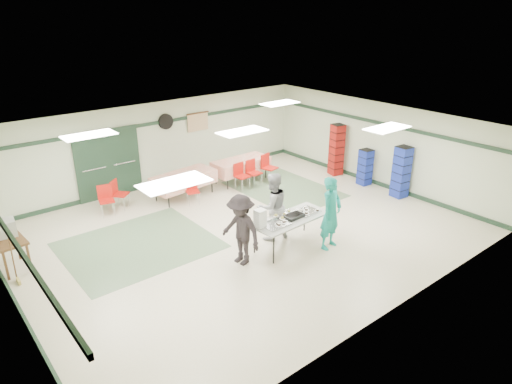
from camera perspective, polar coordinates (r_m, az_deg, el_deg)
floor at (r=12.06m, az=-1.58°, el=-4.84°), size 11.00×11.00×0.00m
ceiling at (r=11.09m, az=-1.73°, el=7.67°), size 11.00×11.00×0.00m
wall_back at (r=15.15m, az=-12.13°, el=5.90°), size 11.00×0.00×11.00m
wall_front at (r=8.71m, az=16.85°, el=-7.21°), size 11.00×0.00×11.00m
wall_left at (r=9.55m, az=-29.02°, el=-6.51°), size 0.00×9.00×9.00m
wall_right at (r=15.30m, az=14.99°, el=5.80°), size 0.00×9.00×9.00m
trim_back at (r=14.95m, az=-12.29°, el=8.45°), size 11.00×0.06×0.10m
baseboard_back at (r=15.53m, az=-11.70°, el=1.31°), size 11.00×0.06×0.12m
baseboard_left at (r=10.18m, az=-27.49°, el=-12.88°), size 0.06×9.00×0.12m
trim_right at (r=15.11m, az=15.19°, el=8.32°), size 0.06×9.00×0.10m
baseboard_right at (r=15.68m, az=14.46°, el=1.26°), size 0.06×9.00×0.12m
green_patch_a at (r=11.71m, az=-14.44°, el=-6.46°), size 3.50×3.00×0.01m
green_patch_b at (r=14.75m, az=3.49°, el=0.38°), size 2.50×3.50×0.01m
double_door_left at (r=14.38m, az=-19.69°, el=2.93°), size 0.90×0.06×2.10m
double_door_right at (r=14.69m, az=-16.24°, el=3.76°), size 0.90×0.06×2.10m
door_frame at (r=14.51m, az=-17.93°, el=3.33°), size 2.00×0.03×2.15m
wall_fan at (r=15.06m, az=-11.22°, el=8.63°), size 0.50×0.10×0.50m
scroll_banner at (r=15.68m, az=-7.28°, el=8.66°), size 0.80×0.02×0.60m
serving_table at (r=11.03m, az=4.35°, el=-3.44°), size 2.07×0.92×0.76m
sheet_tray_right at (r=11.35m, az=6.39°, el=-2.47°), size 0.61×0.47×0.02m
sheet_tray_mid at (r=11.07m, az=3.87°, el=-3.03°), size 0.60×0.47×0.02m
sheet_tray_left at (r=10.64m, az=2.48°, el=-4.10°), size 0.64×0.50×0.02m
baking_pan at (r=11.02m, az=4.76°, el=-3.01°), size 0.50×0.32×0.08m
foam_box_stack at (r=10.47m, az=0.53°, el=-3.31°), size 0.24×0.22×0.43m
volunteer_teal at (r=11.03m, az=9.35°, el=-2.63°), size 0.73×0.55×1.81m
volunteer_grey at (r=11.31m, az=2.06°, el=-1.85°), size 0.93×0.77×1.75m
volunteer_dark at (r=10.25m, az=-1.91°, el=-4.76°), size 0.77×1.16×1.68m
dining_table_a at (r=15.25m, az=-1.87°, el=3.42°), size 1.96×0.89×0.77m
dining_table_b at (r=14.11m, az=-9.00°, el=1.56°), size 2.06×1.09×0.77m
chair_a at (r=14.86m, az=-0.45°, el=2.77°), size 0.44×0.44×0.87m
chair_b at (r=14.57m, az=-1.96°, el=2.35°), size 0.44×0.44×0.87m
chair_c at (r=15.24m, az=1.45°, el=3.42°), size 0.52×0.52×0.93m
chair_d at (r=13.63m, az=-8.02°, el=0.48°), size 0.47×0.47×0.79m
chair_loose_a at (r=13.74m, az=-16.94°, el=0.07°), size 0.56×0.56×0.86m
chair_loose_b at (r=13.45m, az=-18.28°, el=-0.59°), size 0.48×0.48×0.86m
crate_stack_blue_a at (r=15.34m, az=13.48°, el=3.03°), size 0.40×0.40×1.20m
crate_stack_red at (r=16.00m, az=10.04°, el=5.22°), size 0.47×0.47×1.78m
crate_stack_blue_b at (r=14.55m, az=17.71°, el=2.39°), size 0.46×0.46×1.61m
printer_table at (r=11.46m, az=-28.46°, el=-5.69°), size 0.66×0.96×0.74m
office_printer at (r=11.55m, az=-28.96°, el=-3.99°), size 0.50×0.45×0.37m
broom at (r=10.89m, az=-28.18°, el=-7.03°), size 0.04×0.20×1.24m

